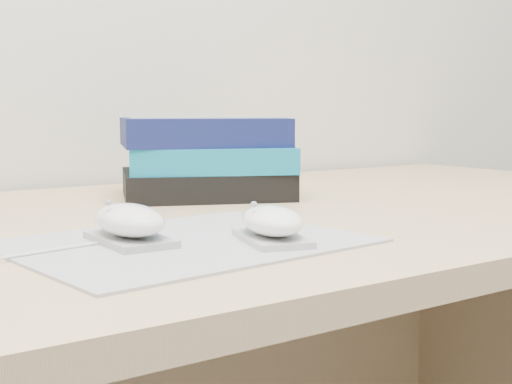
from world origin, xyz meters
TOP-DOWN VIEW (x-y plane):
  - desk at (0.00, 1.64)m, footprint 1.60×0.80m
  - mousepad at (-0.19, 1.41)m, footprint 0.36×0.30m
  - mouse_rear at (-0.24, 1.43)m, footprint 0.06×0.11m
  - mouse_front at (-0.12, 1.36)m, footprint 0.08×0.11m
  - book_stack at (0.02, 1.73)m, footprint 0.31×0.28m

SIDE VIEW (x-z plane):
  - desk at x=0.00m, z-range 0.13..0.86m
  - mousepad at x=-0.19m, z-range 0.73..0.73m
  - mouse_front at x=-0.12m, z-range 0.73..0.77m
  - mouse_rear at x=-0.24m, z-range 0.73..0.78m
  - book_stack at x=0.02m, z-range 0.73..0.85m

